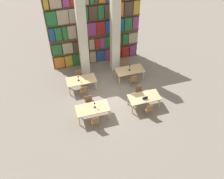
# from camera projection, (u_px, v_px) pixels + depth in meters

# --- Properties ---
(ground_plane) EXTENTS (40.00, 40.00, 0.00)m
(ground_plane) POSITION_uv_depth(u_px,v_px,m) (111.00, 96.00, 15.72)
(ground_plane) COLOR gray
(bookshelf_bank) EXTENTS (6.23, 0.35, 5.50)m
(bookshelf_bank) POSITION_uv_depth(u_px,v_px,m) (95.00, 28.00, 16.56)
(bookshelf_bank) COLOR brown
(bookshelf_bank) RESTS_ON ground_plane
(pillar_left) EXTENTS (0.55, 0.55, 6.00)m
(pillar_left) POSITION_uv_depth(u_px,v_px,m) (82.00, 35.00, 15.37)
(pillar_left) COLOR beige
(pillar_left) RESTS_ON ground_plane
(pillar_center) EXTENTS (0.55, 0.55, 6.00)m
(pillar_center) POSITION_uv_depth(u_px,v_px,m) (115.00, 30.00, 15.82)
(pillar_center) COLOR beige
(pillar_center) RESTS_ON ground_plane
(reading_table_0) EXTENTS (1.86, 0.94, 0.75)m
(reading_table_0) POSITION_uv_depth(u_px,v_px,m) (92.00, 109.00, 14.00)
(reading_table_0) COLOR tan
(reading_table_0) RESTS_ON ground_plane
(chair_0) EXTENTS (0.42, 0.40, 0.88)m
(chair_0) POSITION_uv_depth(u_px,v_px,m) (95.00, 121.00, 13.59)
(chair_0) COLOR brown
(chair_0) RESTS_ON ground_plane
(chair_1) EXTENTS (0.42, 0.40, 0.88)m
(chair_1) POSITION_uv_depth(u_px,v_px,m) (89.00, 102.00, 14.64)
(chair_1) COLOR brown
(chair_1) RESTS_ON ground_plane
(desk_lamp_0) EXTENTS (0.14, 0.14, 0.39)m
(desk_lamp_0) POSITION_uv_depth(u_px,v_px,m) (95.00, 104.00, 13.80)
(desk_lamp_0) COLOR black
(desk_lamp_0) RESTS_ON reading_table_0
(reading_table_1) EXTENTS (1.86, 0.94, 0.75)m
(reading_table_1) POSITION_uv_depth(u_px,v_px,m) (144.00, 98.00, 14.65)
(reading_table_1) COLOR tan
(reading_table_1) RESTS_ON ground_plane
(chair_2) EXTENTS (0.42, 0.40, 0.88)m
(chair_2) POSITION_uv_depth(u_px,v_px,m) (149.00, 109.00, 14.25)
(chair_2) COLOR brown
(chair_2) RESTS_ON ground_plane
(chair_3) EXTENTS (0.42, 0.40, 0.88)m
(chair_3) POSITION_uv_depth(u_px,v_px,m) (139.00, 92.00, 15.31)
(chair_3) COLOR brown
(chair_3) RESTS_ON ground_plane
(laptop) EXTENTS (0.32, 0.22, 0.21)m
(laptop) POSITION_uv_depth(u_px,v_px,m) (146.00, 100.00, 14.36)
(laptop) COLOR silver
(laptop) RESTS_ON reading_table_1
(reading_table_2) EXTENTS (1.86, 0.94, 0.75)m
(reading_table_2) POSITION_uv_depth(u_px,v_px,m) (81.00, 81.00, 15.78)
(reading_table_2) COLOR tan
(reading_table_2) RESTS_ON ground_plane
(chair_4) EXTENTS (0.42, 0.40, 0.88)m
(chair_4) POSITION_uv_depth(u_px,v_px,m) (84.00, 91.00, 15.38)
(chair_4) COLOR brown
(chair_4) RESTS_ON ground_plane
(chair_5) EXTENTS (0.42, 0.40, 0.88)m
(chair_5) POSITION_uv_depth(u_px,v_px,m) (79.00, 76.00, 16.44)
(chair_5) COLOR brown
(chair_5) RESTS_ON ground_plane
(desk_lamp_1) EXTENTS (0.14, 0.14, 0.39)m
(desk_lamp_1) POSITION_uv_depth(u_px,v_px,m) (78.00, 77.00, 15.49)
(desk_lamp_1) COLOR black
(desk_lamp_1) RESTS_ON reading_table_2
(reading_table_3) EXTENTS (1.86, 0.94, 0.75)m
(reading_table_3) POSITION_uv_depth(u_px,v_px,m) (130.00, 71.00, 16.52)
(reading_table_3) COLOR tan
(reading_table_3) RESTS_ON ground_plane
(chair_6) EXTENTS (0.42, 0.40, 0.88)m
(chair_6) POSITION_uv_depth(u_px,v_px,m) (133.00, 80.00, 16.11)
(chair_6) COLOR brown
(chair_6) RESTS_ON ground_plane
(chair_7) EXTENTS (0.42, 0.40, 0.88)m
(chair_7) POSITION_uv_depth(u_px,v_px,m) (126.00, 66.00, 17.17)
(chair_7) COLOR brown
(chair_7) RESTS_ON ground_plane
(desk_lamp_2) EXTENTS (0.14, 0.14, 0.48)m
(desk_lamp_2) POSITION_uv_depth(u_px,v_px,m) (130.00, 66.00, 16.21)
(desk_lamp_2) COLOR black
(desk_lamp_2) RESTS_ON reading_table_3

